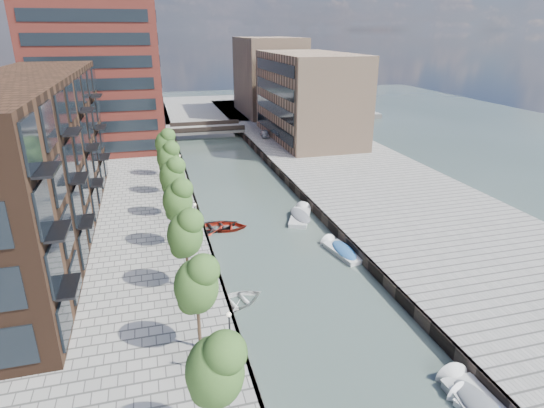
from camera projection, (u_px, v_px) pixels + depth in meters
name	position (u px, v px, depth m)	size (l,w,h in m)	color
water	(242.00, 192.00, 55.28)	(300.00, 300.00, 0.00)	#38473F
quay_right	(363.00, 177.00, 59.01)	(20.00, 140.00, 1.00)	gray
quay_wall_left	(192.00, 192.00, 53.61)	(0.25, 140.00, 1.00)	#332823
quay_wall_right	(290.00, 184.00, 56.59)	(0.25, 140.00, 1.00)	#332823
far_closure	(192.00, 110.00, 109.17)	(80.00, 40.00, 1.00)	gray
apartment_block	(33.00, 161.00, 38.51)	(8.00, 38.00, 14.00)	black
tower	(95.00, 47.00, 67.92)	(18.00, 18.00, 30.00)	maroon
tan_block_near	(308.00, 96.00, 76.15)	(12.00, 25.00, 14.00)	tan
tan_block_far	(269.00, 76.00, 99.22)	(12.00, 20.00, 16.00)	tan
bridge	(207.00, 129.00, 83.62)	(13.00, 6.00, 1.30)	gray
tree_0	(215.00, 367.00, 18.86)	(2.50, 2.50, 5.95)	#382619
tree_1	(196.00, 283.00, 25.17)	(2.50, 2.50, 5.95)	#382619
tree_2	(185.00, 232.00, 31.48)	(2.50, 2.50, 5.95)	#382619
tree_3	(177.00, 198.00, 37.78)	(2.50, 2.50, 5.95)	#382619
tree_4	(172.00, 174.00, 44.09)	(2.50, 2.50, 5.95)	#382619
tree_5	(168.00, 156.00, 50.40)	(2.50, 2.50, 5.95)	#382619
tree_6	(165.00, 142.00, 56.71)	(2.50, 2.50, 5.95)	#382619
lamp_0	(230.00, 339.00, 23.43)	(0.24, 0.24, 4.12)	black
lamp_1	(196.00, 221.00, 37.84)	(0.24, 0.24, 4.12)	black
lamp_2	(180.00, 169.00, 52.26)	(0.24, 0.24, 4.12)	black
sloop_2	(224.00, 229.00, 44.89)	(3.28, 4.59, 0.95)	#A11F11
sloop_3	(236.00, 304.00, 32.63)	(3.15, 4.41, 0.91)	silver
sloop_4	(215.00, 229.00, 44.87)	(3.52, 4.92, 1.02)	black
motorboat_1	(478.00, 407.00, 23.45)	(2.34, 5.55, 1.80)	silver
motorboat_2	(477.00, 405.00, 23.69)	(2.14, 5.68, 1.87)	#B5B5B3
motorboat_3	(341.00, 250.00, 40.14)	(2.53, 5.04, 1.60)	silver
motorboat_4	(301.00, 216.00, 47.54)	(3.86, 5.55, 1.76)	silver
car	(265.00, 133.00, 79.09)	(1.37, 3.39, 1.16)	silver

